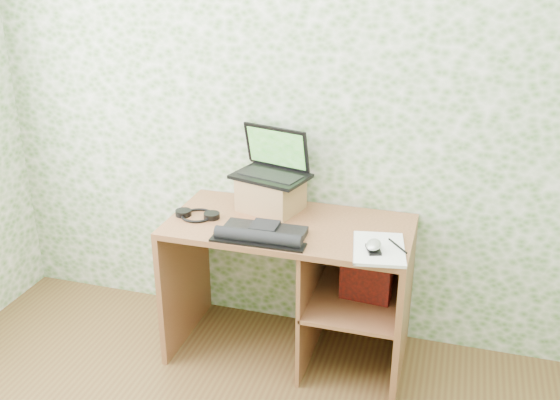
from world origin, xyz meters
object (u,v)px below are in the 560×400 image
(desk, at_px, (306,271))
(notepad, at_px, (379,249))
(riser, at_px, (271,194))
(keyboard, at_px, (262,234))
(laptop, at_px, (273,165))

(desk, distance_m, notepad, 0.51)
(riser, distance_m, notepad, 0.68)
(desk, xyz_separation_m, keyboard, (-0.16, -0.22, 0.29))
(laptop, bearing_deg, notepad, -14.41)
(laptop, distance_m, notepad, 0.73)
(keyboard, relative_size, notepad, 1.39)
(laptop, distance_m, keyboard, 0.43)
(notepad, bearing_deg, riser, 143.48)
(riser, height_order, laptop, laptop)
(desk, height_order, notepad, notepad)
(laptop, relative_size, keyboard, 0.93)
(laptop, xyz_separation_m, keyboard, (0.06, -0.37, -0.21))
(laptop, bearing_deg, desk, -19.97)
(laptop, height_order, keyboard, laptop)
(riser, bearing_deg, laptop, 90.00)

